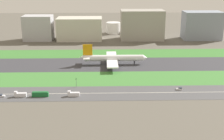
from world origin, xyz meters
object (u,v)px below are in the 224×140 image
car_1 (1,96)px  traffic_light (76,82)px  car_0 (179,89)px  fuel_tank_west (88,29)px  terminal_building (38,28)px  fuel_tank_centre (113,28)px  bus_0 (40,94)px  truck_1 (20,95)px  fuel_tank_east (133,29)px  airliner (112,58)px  hangar_building (80,29)px  office_tower (142,25)px  truck_0 (73,94)px  cargo_warehouse (202,25)px

car_1 → traffic_light: traffic_light is taller
car_0 → fuel_tank_west: 240.57m
terminal_building → fuel_tank_centre: terminal_building is taller
bus_0 → traffic_light: 30.01m
car_0 → car_1: same height
truck_1 → fuel_tank_east: (102.58, 237.00, 4.64)m
airliner → bus_0: (-53.16, -78.00, -4.41)m
terminal_building → fuel_tank_west: (62.21, 45.00, -9.78)m
fuel_tank_west → fuel_tank_east: bearing=0.0°
truck_1 → hangar_building: size_ratio=0.15×
office_tower → fuel_tank_east: 47.33m
truck_0 → fuel_tank_east: bearing=-105.3°
car_0 → terminal_building: (-141.70, 182.00, 15.01)m
office_tower → airliner: bearing=-110.3°
hangar_building → fuel_tank_centre: 64.23m
traffic_light → fuel_tank_west: 219.02m
fuel_tank_east → truck_1: bearing=-113.4°
bus_0 → terminal_building: 196.63m
bus_0 → car_1: size_ratio=2.64×
hangar_building → fuel_tank_east: size_ratio=2.98×
airliner → car_0: bearing=-54.5°
terminal_building → fuel_tank_centre: bearing=24.4°
hangar_building → terminal_building: bearing=180.0°
terminal_building → fuel_tank_west: 77.40m
bus_0 → office_tower: (95.27, 192.00, 17.39)m
terminal_building → office_tower: office_tower is taller
traffic_light → cargo_warehouse: cargo_warehouse is taller
airliner → truck_1: bearing=-130.8°
truck_0 → office_tower: 205.79m
car_1 → traffic_light: bearing=-160.6°
car_1 → truck_0: 50.64m
airliner → truck_1: size_ratio=7.74×
fuel_tank_centre → fuel_tank_east: (29.12, 0.00, -1.57)m
fuel_tank_centre → truck_0: bearing=-98.6°
truck_0 → fuel_tank_west: size_ratio=0.33×
airliner → car_0: 83.72m
cargo_warehouse → airliner: bearing=-136.7°
truck_1 → bus_0: bearing=-180.0°
fuel_tank_west → cargo_warehouse: bearing=-16.5°
office_tower → terminal_building: bearing=180.0°
cargo_warehouse → truck_0: bearing=-128.2°
terminal_building → fuel_tank_east: terminal_building is taller
truck_1 → terminal_building: size_ratio=0.23×
car_0 → hangar_building: (-87.87, 182.00, 13.60)m
hangar_building → fuel_tank_centre: (45.34, 45.00, -6.64)m
truck_0 → fuel_tank_centre: size_ratio=0.41×
hangar_building → fuel_tank_west: hangar_building is taller
truck_1 → truck_0: 37.57m
terminal_building → fuel_tank_east: bearing=19.3°
truck_0 → fuel_tank_east: size_ratio=0.43×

